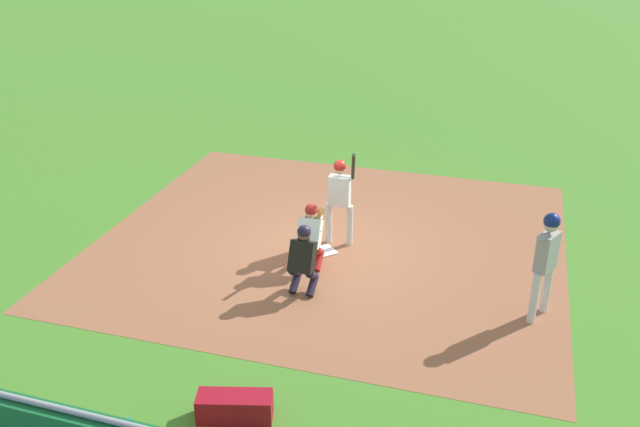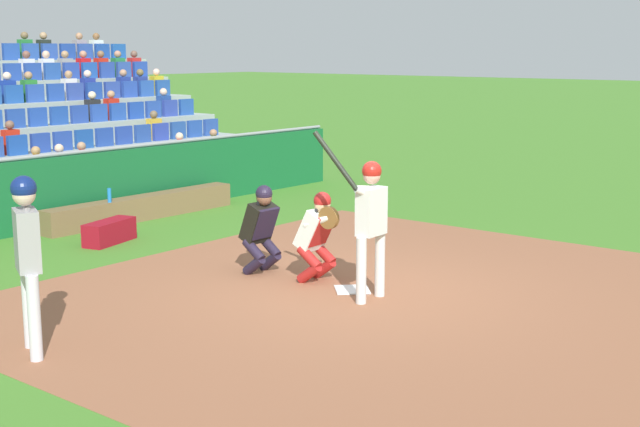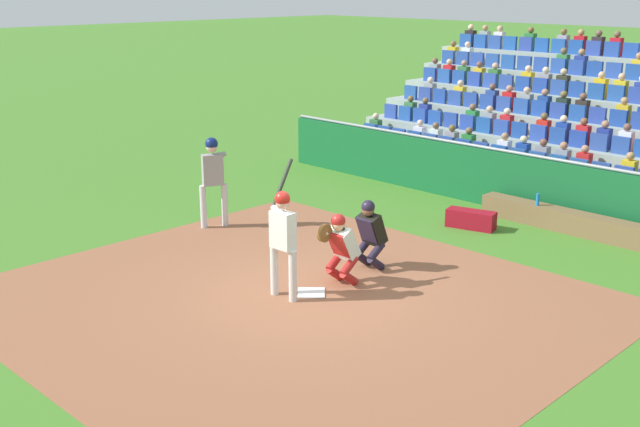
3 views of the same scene
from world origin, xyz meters
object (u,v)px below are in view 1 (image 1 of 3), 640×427
home_plate_umpire (303,257)px  batter_at_plate (340,193)px  catcher_crouching (311,233)px  home_plate_marker (324,251)px  on_deck_batter (546,255)px  equipment_duffel_bag (235,407)px

home_plate_umpire → batter_at_plate: bearing=87.2°
catcher_crouching → batter_at_plate: bearing=76.6°
batter_at_plate → home_plate_umpire: (-0.09, -1.96, -0.40)m
batter_at_plate → home_plate_marker: bearing=-115.4°
on_deck_batter → home_plate_marker: bearing=164.8°
batter_at_plate → equipment_duffel_bag: (0.06, -5.26, -0.92)m
equipment_duffel_bag → on_deck_batter: size_ratio=0.53×
home_plate_marker → catcher_crouching: 0.94m
home_plate_umpire → equipment_duffel_bag: 3.34m
home_plate_marker → home_plate_umpire: home_plate_umpire is taller
catcher_crouching → on_deck_batter: 4.15m
batter_at_plate → on_deck_batter: bearing=-21.6°
home_plate_marker → equipment_duffel_bag: equipment_duffel_bag is taller
home_plate_marker → on_deck_batter: bearing=-15.2°
home_plate_marker → home_plate_umpire: size_ratio=0.34×
home_plate_marker → catcher_crouching: (-0.05, -0.63, 0.70)m
home_plate_marker → equipment_duffel_bag: 4.84m
catcher_crouching → home_plate_umpire: 0.92m
home_plate_umpire → on_deck_batter: (3.94, 0.44, 0.46)m
batter_at_plate → equipment_duffel_bag: size_ratio=2.15×
on_deck_batter → batter_at_plate: bearing=158.4°
home_plate_umpire → on_deck_batter: size_ratio=0.69×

